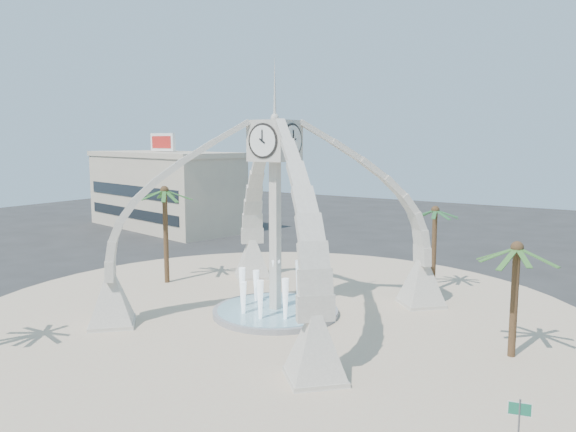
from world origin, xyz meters
The scene contains 9 objects.
ground centered at (0.00, 0.00, 0.00)m, with size 140.00×140.00×0.00m, color #282828.
plaza centered at (0.00, 0.00, 0.03)m, with size 40.00×40.00×0.06m, color #C0AF8F.
clock_tower centered at (0.00, 0.00, 6.49)m, with size 17.94×17.94×16.30m.
fountain centered at (0.00, 0.00, 0.29)m, with size 8.00×8.00×3.62m.
building_nw centered at (-32.00, 22.00, 4.83)m, with size 23.75×13.73×11.90m.
palm_east centered at (14.13, 0.85, 5.66)m, with size 5.22×5.22×6.50m.
palm_west centered at (-11.67, 2.07, 7.15)m, with size 4.85×4.85×8.06m.
palm_north centered at (6.56, 10.94, 5.96)m, with size 4.00×4.00×6.78m.
street_sign centered at (16.28, -8.76, 1.56)m, with size 0.79×0.21×2.18m.
Camera 1 is at (19.56, -28.60, 11.13)m, focal length 35.00 mm.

